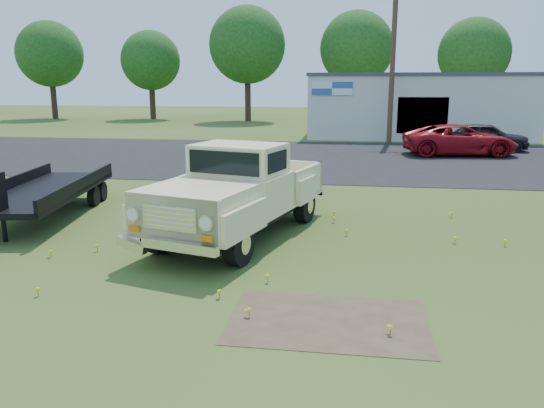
% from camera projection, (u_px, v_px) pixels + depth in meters
% --- Properties ---
extents(ground, '(140.00, 140.00, 0.00)m').
position_uv_depth(ground, '(263.00, 255.00, 11.15)').
color(ground, '#324B18').
rests_on(ground, ground).
extents(asphalt_lot, '(90.00, 14.00, 0.02)m').
position_uv_depth(asphalt_lot, '(314.00, 158.00, 25.61)').
color(asphalt_lot, black).
rests_on(asphalt_lot, ground).
extents(dirt_patch_a, '(3.00, 2.00, 0.01)m').
position_uv_depth(dirt_patch_a, '(328.00, 321.00, 8.04)').
color(dirt_patch_a, '#4D3C29').
rests_on(dirt_patch_a, ground).
extents(dirt_patch_b, '(2.20, 1.60, 0.01)m').
position_uv_depth(dirt_patch_b, '(213.00, 212.00, 14.81)').
color(dirt_patch_b, '#4D3C29').
rests_on(dirt_patch_b, ground).
extents(commercial_building, '(14.20, 8.20, 4.15)m').
position_uv_depth(commercial_building, '(415.00, 105.00, 35.85)').
color(commercial_building, silver).
rests_on(commercial_building, ground).
extents(utility_pole_mid, '(1.60, 0.30, 9.00)m').
position_uv_depth(utility_pole_mid, '(393.00, 64.00, 30.76)').
color(utility_pole_mid, '#422A1E').
rests_on(utility_pole_mid, ground).
extents(treeline_a, '(6.40, 6.40, 9.52)m').
position_uv_depth(treeline_a, '(50.00, 54.00, 52.34)').
color(treeline_a, '#362618').
rests_on(treeline_a, ground).
extents(treeline_b, '(5.76, 5.76, 8.57)m').
position_uv_depth(treeline_b, '(151.00, 61.00, 52.01)').
color(treeline_b, '#362618').
rests_on(treeline_b, ground).
extents(treeline_c, '(7.04, 7.04, 10.47)m').
position_uv_depth(treeline_c, '(247.00, 45.00, 48.84)').
color(treeline_c, '#362618').
rests_on(treeline_c, ground).
extents(treeline_d, '(6.72, 6.72, 10.00)m').
position_uv_depth(treeline_d, '(357.00, 48.00, 48.44)').
color(treeline_d, '#362618').
rests_on(treeline_d, ground).
extents(treeline_e, '(6.08, 6.08, 9.04)m').
position_uv_depth(treeline_e, '(474.00, 54.00, 45.69)').
color(treeline_e, '#362618').
rests_on(treeline_e, ground).
extents(vintage_pickup_truck, '(3.87, 6.43, 2.19)m').
position_uv_depth(vintage_pickup_truck, '(239.00, 191.00, 12.27)').
color(vintage_pickup_truck, beige).
rests_on(vintage_pickup_truck, ground).
extents(flatbed_trailer, '(2.91, 6.28, 1.65)m').
position_uv_depth(flatbed_trailer, '(44.00, 187.00, 14.13)').
color(flatbed_trailer, black).
rests_on(flatbed_trailer, ground).
extents(red_pickup, '(5.70, 3.13, 1.51)m').
position_uv_depth(red_pickup, '(460.00, 140.00, 26.28)').
color(red_pickup, maroon).
rests_on(red_pickup, ground).
extents(dark_sedan, '(4.43, 2.10, 1.46)m').
position_uv_depth(dark_sedan, '(486.00, 137.00, 28.18)').
color(dark_sedan, black).
rests_on(dark_sedan, ground).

